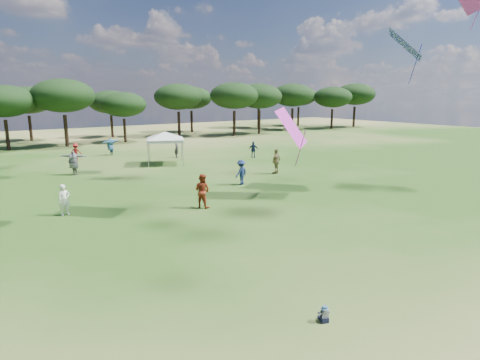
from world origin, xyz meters
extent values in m
cylinder|color=black|center=(-2.58, 44.63, 1.61)|extent=(0.37, 0.37, 3.21)
ellipsoid|color=black|center=(-2.58, 44.63, 5.14)|extent=(6.24, 6.24, 3.36)
cylinder|color=black|center=(3.26, 44.18, 1.78)|extent=(0.41, 0.41, 3.56)
ellipsoid|color=black|center=(3.26, 44.18, 5.69)|extent=(6.91, 6.91, 3.73)
cylinder|color=black|center=(10.19, 44.51, 1.44)|extent=(0.33, 0.33, 2.88)
ellipsoid|color=black|center=(10.19, 44.51, 4.61)|extent=(5.60, 5.60, 3.02)
cylinder|color=black|center=(18.96, 46.98, 1.72)|extent=(0.39, 0.39, 3.44)
ellipsoid|color=black|center=(18.96, 46.98, 5.51)|extent=(6.69, 6.69, 3.60)
cylinder|color=black|center=(25.77, 43.05, 1.77)|extent=(0.40, 0.40, 3.53)
ellipsoid|color=black|center=(25.77, 43.05, 5.65)|extent=(6.86, 6.86, 3.70)
cylinder|color=black|center=(30.65, 43.46, 1.73)|extent=(0.40, 0.40, 3.47)
ellipsoid|color=black|center=(30.65, 43.46, 5.55)|extent=(6.74, 6.74, 3.63)
cylinder|color=black|center=(39.22, 45.46, 1.79)|extent=(0.41, 0.41, 3.57)
ellipsoid|color=black|center=(39.22, 45.46, 5.72)|extent=(6.94, 6.94, 3.74)
cylinder|color=black|center=(46.34, 43.12, 1.68)|extent=(0.38, 0.38, 3.35)
ellipsoid|color=black|center=(46.34, 43.12, 5.37)|extent=(6.51, 6.51, 3.51)
cylinder|color=black|center=(52.84, 43.62, 1.83)|extent=(0.42, 0.42, 3.66)
ellipsoid|color=black|center=(52.84, 43.62, 5.85)|extent=(7.10, 7.10, 3.83)
cylinder|color=black|center=(0.83, 52.52, 1.60)|extent=(0.37, 0.37, 3.20)
ellipsoid|color=black|center=(0.83, 52.52, 5.12)|extent=(6.21, 6.21, 3.35)
cylinder|color=black|center=(10.82, 51.34, 1.50)|extent=(0.34, 0.34, 2.99)
ellipsoid|color=black|center=(10.82, 51.34, 4.79)|extent=(5.81, 5.81, 3.13)
cylinder|color=black|center=(23.62, 51.75, 1.66)|extent=(0.38, 0.38, 3.31)
ellipsoid|color=black|center=(23.62, 51.75, 5.30)|extent=(6.43, 6.43, 3.47)
cylinder|color=black|center=(37.30, 52.12, 1.82)|extent=(0.42, 0.42, 3.64)
ellipsoid|color=black|center=(37.30, 52.12, 5.82)|extent=(7.06, 7.06, 3.81)
cylinder|color=black|center=(46.40, 51.51, 1.73)|extent=(0.40, 0.40, 3.46)
ellipsoid|color=black|center=(46.40, 51.51, 5.53)|extent=(6.72, 6.72, 3.62)
cylinder|color=gray|center=(5.42, 25.97, 1.05)|extent=(0.06, 0.06, 2.09)
cylinder|color=gray|center=(7.97, 24.80, 1.05)|extent=(0.06, 0.06, 2.09)
cylinder|color=gray|center=(6.59, 28.52, 1.05)|extent=(0.06, 0.06, 2.09)
cylinder|color=gray|center=(9.14, 27.35, 1.05)|extent=(0.06, 0.06, 2.09)
cube|color=silver|center=(7.28, 26.66, 2.04)|extent=(3.93, 3.93, 0.25)
pyramid|color=silver|center=(7.28, 26.66, 2.77)|extent=(5.49, 5.49, 0.60)
cube|color=black|center=(0.12, 1.92, 0.07)|extent=(0.25, 0.25, 0.14)
cube|color=black|center=(0.11, 2.07, 0.04)|extent=(0.13, 0.18, 0.08)
cube|color=black|center=(0.23, 2.01, 0.04)|extent=(0.13, 0.18, 0.08)
cube|color=white|center=(0.12, 1.92, 0.23)|extent=(0.21, 0.19, 0.19)
cylinder|color=white|center=(0.03, 2.01, 0.23)|extent=(0.13, 0.19, 0.11)
cylinder|color=white|center=(0.24, 1.92, 0.23)|extent=(0.13, 0.19, 0.11)
sphere|color=#E0B293|center=(0.12, 1.92, 0.36)|extent=(0.13, 0.13, 0.13)
cone|color=teal|center=(0.12, 1.92, 0.39)|extent=(0.21, 0.21, 0.02)
cylinder|color=teal|center=(0.12, 1.92, 0.42)|extent=(0.14, 0.14, 0.06)
imported|color=maroon|center=(1.55, 33.12, 0.78)|extent=(1.16, 1.01, 1.55)
imported|color=navy|center=(7.86, 16.44, 0.83)|extent=(1.21, 0.93, 1.66)
imported|color=olive|center=(12.19, 17.95, 0.94)|extent=(1.20, 0.82, 1.89)
imported|color=#54555A|center=(-0.29, 26.22, 0.89)|extent=(2.01, 1.91, 1.78)
imported|color=maroon|center=(3.03, 13.18, 0.90)|extent=(1.01, 1.09, 1.81)
imported|color=#28272C|center=(9.69, 29.37, 0.84)|extent=(0.65, 0.73, 1.68)
imported|color=white|center=(-3.17, 15.95, 0.77)|extent=(0.62, 0.46, 1.54)
imported|color=navy|center=(5.14, 34.55, 0.86)|extent=(2.15, 1.41, 1.71)
imported|color=navy|center=(15.49, 25.08, 0.76)|extent=(0.88, 0.91, 1.53)
plane|color=#1524A3|center=(15.65, 10.32, 8.76)|extent=(3.01, 3.09, 1.96)
plane|color=#C130A9|center=(8.51, 12.43, 4.00)|extent=(3.03, 2.44, 2.28)
camera|label=1|loc=(-7.19, -4.52, 5.83)|focal=30.00mm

